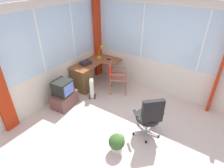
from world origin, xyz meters
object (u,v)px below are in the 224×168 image
object	(u,v)px
desk	(84,77)
space_heater	(92,88)
desk_lamp	(102,49)
wooden_armchair	(114,73)
office_chair	(150,115)
paper_tray	(86,63)
tv_on_stand	(64,95)
tv_remote	(109,59)
potted_plant	(117,142)

from	to	relation	value
desk	space_heater	world-z (taller)	desk
desk_lamp	wooden_armchair	bearing A→B (deg)	-120.66
desk_lamp	wooden_armchair	world-z (taller)	desk_lamp
desk	desk_lamp	xyz separation A→B (m)	(0.85, -0.03, 0.60)
desk	office_chair	bearing A→B (deg)	-106.16
desk_lamp	space_heater	world-z (taller)	desk_lamp
office_chair	paper_tray	bearing A→B (deg)	70.44
office_chair	tv_on_stand	world-z (taller)	office_chair
tv_remote	office_chair	world-z (taller)	office_chair
tv_remote	paper_tray	xyz separation A→B (m)	(-0.63, 0.39, 0.03)
desk_lamp	tv_on_stand	world-z (taller)	desk_lamp
space_heater	potted_plant	distance (m)	1.98
desk_lamp	tv_on_stand	size ratio (longest dim) A/B	0.56
paper_tray	space_heater	bearing A→B (deg)	-126.38
tv_remote	space_heater	bearing A→B (deg)	-170.38
space_heater	paper_tray	bearing A→B (deg)	53.62
office_chair	wooden_armchair	bearing A→B (deg)	55.41
wooden_armchair	office_chair	xyz separation A→B (m)	(-1.08, -1.56, -0.02)
tv_remote	office_chair	distance (m)	2.52
tv_on_stand	desk_lamp	bearing A→B (deg)	2.68
office_chair	potted_plant	world-z (taller)	office_chair
tv_on_stand	space_heater	bearing A→B (deg)	-25.85
space_heater	desk_lamp	bearing A→B (deg)	22.11
wooden_armchair	potted_plant	world-z (taller)	wooden_armchair
desk_lamp	potted_plant	bearing A→B (deg)	-138.05
desk_lamp	paper_tray	xyz separation A→B (m)	(-0.68, 0.08, -0.22)
desk	wooden_armchair	world-z (taller)	wooden_armchair
wooden_armchair	tv_on_stand	size ratio (longest dim) A/B	1.23
tv_on_stand	tv_remote	bearing A→B (deg)	-7.39
tv_remote	space_heater	world-z (taller)	tv_remote
desk	office_chair	xyz separation A→B (m)	(-0.68, -2.36, 0.16)
paper_tray	space_heater	distance (m)	0.80
desk	tv_on_stand	xyz separation A→B (m)	(-0.91, -0.11, -0.08)
paper_tray	office_chair	bearing A→B (deg)	-109.56
desk_lamp	potted_plant	size ratio (longest dim) A/B	1.00
desk	potted_plant	bearing A→B (deg)	-124.22
desk	desk_lamp	bearing A→B (deg)	-1.89
tv_remote	paper_tray	bearing A→B (deg)	151.48
desk_lamp	tv_on_stand	distance (m)	1.88
wooden_armchair	tv_on_stand	xyz separation A→B (m)	(-1.30, 0.69, -0.26)
office_chair	space_heater	xyz separation A→B (m)	(0.48, 1.90, -0.28)
wooden_armchair	space_heater	xyz separation A→B (m)	(-0.59, 0.34, -0.30)
wooden_armchair	space_heater	world-z (taller)	wooden_armchair
desk	paper_tray	size ratio (longest dim) A/B	4.67
desk_lamp	tv_on_stand	bearing A→B (deg)	-177.32
wooden_armchair	tv_remote	bearing A→B (deg)	48.19
office_chair	tv_on_stand	distance (m)	2.27
space_heater	tv_on_stand	bearing A→B (deg)	154.15
desk_lamp	wooden_armchair	size ratio (longest dim) A/B	0.46
desk_lamp	potted_plant	distance (m)	3.10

